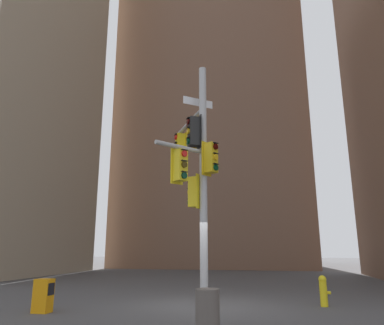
{
  "coord_description": "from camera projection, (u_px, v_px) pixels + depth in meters",
  "views": [
    {
      "loc": [
        2.01,
        -11.43,
        1.69
      ],
      "look_at": [
        -0.34,
        -0.2,
        4.45
      ],
      "focal_mm": 33.47,
      "sensor_mm": 36.0,
      "label": 1
    }
  ],
  "objects": [
    {
      "name": "signal_pole_assembly",
      "position": [
        196.0,
        163.0,
        12.24
      ],
      "size": [
        2.18,
        4.18,
        7.92
      ],
      "color": "#B2B2B5",
      "rests_on": "ground"
    },
    {
      "name": "newspaper_box",
      "position": [
        43.0,
        296.0,
        9.74
      ],
      "size": [
        0.45,
        0.36,
        0.88
      ],
      "color": "orange",
      "rests_on": "ground"
    },
    {
      "name": "ground",
      "position": [
        204.0,
        305.0,
        10.88
      ],
      "size": [
        120.0,
        120.0,
        0.0
      ],
      "primitive_type": "plane",
      "color": "#474749"
    },
    {
      "name": "fire_hydrant",
      "position": [
        323.0,
        290.0,
        10.76
      ],
      "size": [
        0.33,
        0.23,
        0.9
      ],
      "color": "yellow",
      "rests_on": "ground"
    },
    {
      "name": "trash_bin",
      "position": [
        208.0,
        310.0,
        7.51
      ],
      "size": [
        0.51,
        0.51,
        0.85
      ],
      "primitive_type": "cylinder",
      "color": "#59514C",
      "rests_on": "ground"
    },
    {
      "name": "building_mid_block",
      "position": [
        217.0,
        66.0,
        42.67
      ],
      "size": [
        17.82,
        17.82,
        45.81
      ],
      "primitive_type": "cube",
      "color": "brown",
      "rests_on": "ground"
    }
  ]
}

